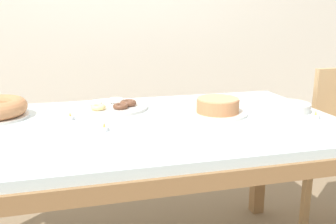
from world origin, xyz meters
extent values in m
cube|color=silver|center=(0.00, 1.54, 1.30)|extent=(8.00, 0.10, 2.60)
cube|color=silver|center=(0.00, 0.00, 0.76)|extent=(1.73, 0.98, 0.04)
cube|color=olive|center=(0.00, -0.46, 0.71)|extent=(1.76, 0.08, 0.06)
cube|color=olive|center=(0.00, 0.46, 0.71)|extent=(1.76, 0.08, 0.06)
cube|color=olive|center=(0.84, 0.00, 0.71)|extent=(0.08, 1.01, 0.06)
cube|color=olive|center=(0.82, 0.44, 0.36)|extent=(0.07, 0.07, 0.71)
cube|color=tan|center=(1.01, 0.21, 0.23)|extent=(0.04, 0.04, 0.45)
cylinder|color=silver|center=(0.36, 0.04, 0.78)|extent=(0.27, 0.27, 0.01)
cylinder|color=#BC7A4C|center=(0.36, 0.04, 0.82)|extent=(0.19, 0.19, 0.06)
cylinder|color=#EDA16C|center=(0.36, 0.04, 0.85)|extent=(0.19, 0.19, 0.01)
cylinder|color=silver|center=(-0.10, 0.27, 0.78)|extent=(0.36, 0.36, 0.01)
torus|color=brown|center=(-0.02, 0.26, 0.80)|extent=(0.08, 0.08, 0.03)
torus|color=white|center=(-0.07, 0.34, 0.80)|extent=(0.08, 0.08, 0.02)
torus|color=white|center=(-0.17, 0.31, 0.80)|extent=(0.07, 0.07, 0.02)
torus|color=#EAD184|center=(-0.17, 0.22, 0.80)|extent=(0.07, 0.07, 0.02)
torus|color=brown|center=(-0.06, 0.21, 0.80)|extent=(0.07, 0.07, 0.02)
cylinder|color=silver|center=(0.71, 0.01, 0.78)|extent=(0.21, 0.21, 0.01)
cylinder|color=silver|center=(0.71, 0.01, 0.79)|extent=(0.21, 0.21, 0.01)
cylinder|color=silver|center=(0.71, 0.01, 0.80)|extent=(0.21, 0.21, 0.01)
cylinder|color=silver|center=(0.71, 0.01, 0.81)|extent=(0.21, 0.21, 0.01)
cylinder|color=silver|center=(0.75, -0.14, 0.78)|extent=(0.04, 0.04, 0.02)
cylinder|color=white|center=(0.75, -0.14, 0.79)|extent=(0.03, 0.03, 0.00)
cone|color=#F9B74C|center=(0.75, -0.14, 0.80)|extent=(0.01, 0.01, 0.02)
cylinder|color=silver|center=(-0.29, 0.12, 0.78)|extent=(0.04, 0.04, 0.02)
cylinder|color=white|center=(-0.29, 0.12, 0.79)|extent=(0.03, 0.03, 0.00)
cone|color=#F9B74C|center=(-0.29, 0.12, 0.80)|extent=(0.01, 0.01, 0.02)
cylinder|color=silver|center=(-0.17, -0.08, 0.78)|extent=(0.04, 0.04, 0.02)
cylinder|color=white|center=(-0.17, -0.08, 0.79)|extent=(0.03, 0.03, 0.00)
cone|color=#F9B74C|center=(-0.17, -0.08, 0.80)|extent=(0.01, 0.01, 0.02)
camera|label=1|loc=(-0.28, -1.51, 1.22)|focal=40.00mm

